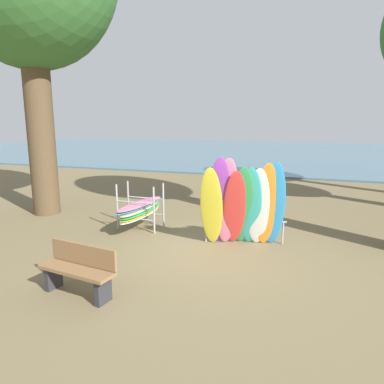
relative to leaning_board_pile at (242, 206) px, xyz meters
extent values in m
plane|color=brown|center=(-0.45, -0.52, -0.99)|extent=(80.00, 80.00, 0.00)
cube|color=#477084|center=(-0.45, 28.91, -0.94)|extent=(80.00, 36.00, 0.10)
cylinder|color=brown|center=(-6.55, 1.00, 1.89)|extent=(0.81, 0.81, 5.75)
ellipsoid|color=yellow|center=(-0.67, -0.23, -0.03)|extent=(0.61, 0.72, 1.92)
ellipsoid|color=purple|center=(-0.50, -0.17, 0.09)|extent=(0.72, 0.89, 2.16)
ellipsoid|color=pink|center=(-0.33, -0.12, 0.08)|extent=(0.72, 0.82, 2.13)
ellipsoid|color=red|center=(-0.16, -0.06, -0.06)|extent=(0.71, 0.85, 1.85)
ellipsoid|color=#339E56|center=(0.01, 0.00, -0.02)|extent=(0.70, 0.88, 1.94)
ellipsoid|color=#38B2AD|center=(0.17, 0.06, -0.03)|extent=(0.65, 0.80, 1.92)
ellipsoid|color=white|center=(0.34, 0.11, -0.04)|extent=(0.63, 0.70, 1.90)
ellipsoid|color=orange|center=(0.51, 0.17, 0.02)|extent=(0.65, 0.68, 2.01)
ellipsoid|color=#2D8ED1|center=(0.68, 0.23, 0.03)|extent=(0.63, 0.67, 2.04)
cylinder|color=#9EA0A5|center=(-0.88, 0.06, -0.72)|extent=(0.04, 0.04, 0.55)
cylinder|color=#9EA0A5|center=(0.90, 0.50, -0.72)|extent=(0.04, 0.04, 0.55)
cylinder|color=#9EA0A5|center=(0.01, 0.28, -0.44)|extent=(1.95, 0.53, 0.04)
cylinder|color=#9EA0A5|center=(-3.46, 0.22, -0.37)|extent=(0.05, 0.05, 1.25)
cylinder|color=#9EA0A5|center=(-2.36, 0.22, -0.37)|extent=(0.05, 0.05, 1.25)
cylinder|color=#9EA0A5|center=(-3.46, 0.82, -0.37)|extent=(0.05, 0.05, 1.25)
cylinder|color=#9EA0A5|center=(-2.36, 0.82, -0.37)|extent=(0.05, 0.05, 1.25)
cylinder|color=#9EA0A5|center=(-2.91, 0.22, -0.64)|extent=(1.10, 0.04, 0.04)
cylinder|color=#9EA0A5|center=(-2.91, 0.22, -0.19)|extent=(1.10, 0.04, 0.04)
cylinder|color=#9EA0A5|center=(-2.91, 0.82, -0.64)|extent=(1.10, 0.04, 0.04)
cylinder|color=#9EA0A5|center=(-2.91, 0.82, -0.19)|extent=(1.10, 0.04, 0.04)
ellipsoid|color=white|center=(-2.92, 0.52, -0.59)|extent=(0.53, 2.11, 0.06)
ellipsoid|color=yellow|center=(-2.90, 0.52, -0.53)|extent=(0.50, 2.10, 0.06)
ellipsoid|color=#339E56|center=(-2.87, 0.52, -0.47)|extent=(0.50, 2.10, 0.06)
ellipsoid|color=#C6B289|center=(-2.91, 0.52, -0.41)|extent=(0.56, 2.11, 0.06)
ellipsoid|color=#38B2AD|center=(-2.96, 0.52, -0.35)|extent=(0.62, 2.13, 0.06)
ellipsoid|color=pink|center=(-2.91, 0.52, -0.29)|extent=(0.64, 2.13, 0.06)
cube|color=#2D2D33|center=(-2.68, -3.19, -0.78)|extent=(0.14, 0.33, 0.42)
cube|color=#2D2D33|center=(-1.57, -3.33, -0.78)|extent=(0.14, 0.33, 0.42)
cube|color=olive|center=(-2.12, -3.26, -0.54)|extent=(1.44, 0.58, 0.06)
cube|color=olive|center=(-2.10, -3.08, -0.32)|extent=(1.40, 0.25, 0.36)
camera|label=1|loc=(1.51, -7.74, 1.86)|focal=32.60mm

